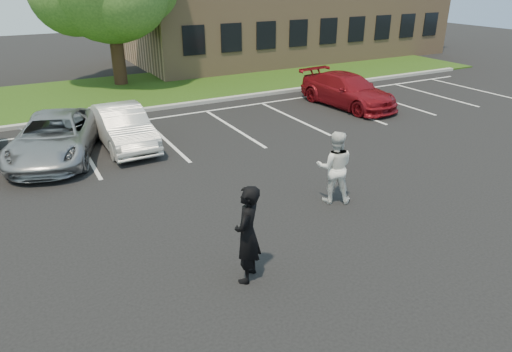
{
  "coord_description": "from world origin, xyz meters",
  "views": [
    {
      "loc": [
        -4.64,
        -7.51,
        5.55
      ],
      "look_at": [
        0.0,
        1.0,
        1.25
      ],
      "focal_mm": 32.0,
      "sensor_mm": 36.0,
      "label": 1
    }
  ],
  "objects_px": {
    "man_white_shirt": "(335,167)",
    "car_white_sedan": "(123,127)",
    "car_red_compact": "(348,90)",
    "man_black_suit": "(247,234)",
    "car_silver_minivan": "(55,137)"
  },
  "relations": [
    {
      "from": "car_silver_minivan",
      "to": "man_black_suit",
      "type": "bearing_deg",
      "value": -55.79
    },
    {
      "from": "car_red_compact",
      "to": "man_black_suit",
      "type": "bearing_deg",
      "value": -142.8
    },
    {
      "from": "car_red_compact",
      "to": "man_white_shirt",
      "type": "bearing_deg",
      "value": -136.84
    },
    {
      "from": "man_white_shirt",
      "to": "car_red_compact",
      "type": "bearing_deg",
      "value": -98.62
    },
    {
      "from": "man_white_shirt",
      "to": "car_white_sedan",
      "type": "bearing_deg",
      "value": -28.69
    },
    {
      "from": "man_black_suit",
      "to": "car_white_sedan",
      "type": "xyz_separation_m",
      "value": [
        -0.25,
        8.86,
        -0.31
      ]
    },
    {
      "from": "car_white_sedan",
      "to": "car_silver_minivan",
      "type": "bearing_deg",
      "value": 180.0
    },
    {
      "from": "man_black_suit",
      "to": "car_silver_minivan",
      "type": "height_order",
      "value": "man_black_suit"
    },
    {
      "from": "man_white_shirt",
      "to": "car_white_sedan",
      "type": "distance_m",
      "value": 7.91
    },
    {
      "from": "man_black_suit",
      "to": "car_white_sedan",
      "type": "height_order",
      "value": "man_black_suit"
    },
    {
      "from": "man_black_suit",
      "to": "car_red_compact",
      "type": "distance_m",
      "value": 13.64
    },
    {
      "from": "man_black_suit",
      "to": "car_silver_minivan",
      "type": "relative_size",
      "value": 0.4
    },
    {
      "from": "car_white_sedan",
      "to": "car_red_compact",
      "type": "distance_m",
      "value": 10.25
    },
    {
      "from": "man_black_suit",
      "to": "man_white_shirt",
      "type": "height_order",
      "value": "man_black_suit"
    },
    {
      "from": "man_white_shirt",
      "to": "car_red_compact",
      "type": "height_order",
      "value": "man_white_shirt"
    }
  ]
}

